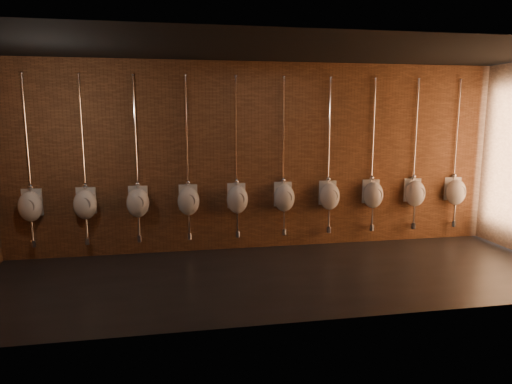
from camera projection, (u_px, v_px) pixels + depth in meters
ground at (281, 276)px, 6.65m from camera, size 8.50×8.50×0.00m
room_shell at (283, 138)px, 6.32m from camera, size 8.54×3.04×3.22m
urinal_0 at (30, 205)px, 7.16m from camera, size 0.40×0.36×2.72m
urinal_1 at (85, 203)px, 7.31m from camera, size 0.40×0.36×2.72m
urinal_2 at (138, 202)px, 7.46m from camera, size 0.40×0.36×2.72m
urinal_3 at (189, 200)px, 7.60m from camera, size 0.40×0.36×2.72m
urinal_4 at (237, 198)px, 7.75m from camera, size 0.40×0.36×2.72m
urinal_5 at (284, 197)px, 7.90m from camera, size 0.40×0.36×2.72m
urinal_6 at (329, 195)px, 8.04m from camera, size 0.40×0.36×2.72m
urinal_7 at (373, 194)px, 8.19m from camera, size 0.40×0.36×2.72m
urinal_8 at (415, 193)px, 8.34m from camera, size 0.40×0.36×2.72m
urinal_9 at (456, 191)px, 8.48m from camera, size 0.40×0.36×2.72m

